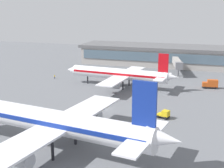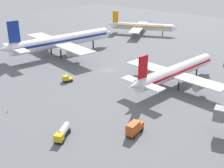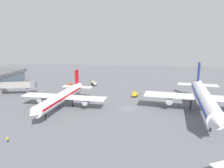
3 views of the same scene
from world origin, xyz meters
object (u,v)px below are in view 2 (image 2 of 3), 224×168
airplane_taxiing (141,27)px  airplane_distant (175,71)px  fuel_truck (62,132)px  safety_cone_mid_apron (7,112)px  airplane_at_gate (61,41)px  baggage_tug (67,79)px  ground_crew_worker (224,64)px  catering_truck (134,128)px

airplane_taxiing → airplane_distant: size_ratio=0.85×
airplane_taxiing → fuel_truck: bearing=-89.6°
safety_cone_mid_apron → airplane_at_gate: bearing=35.1°
airplane_at_gate → airplane_taxiing: bearing=5.9°
baggage_tug → ground_crew_worker: bearing=165.2°
airplane_at_gate → baggage_tug: 33.82m
airplane_at_gate → airplane_distant: (1.65, -56.11, -1.33)m
airplane_taxiing → catering_truck: 107.74m
airplane_taxiing → catering_truck: (-87.75, -62.44, -2.89)m
airplane_taxiing → airplane_at_gate: bearing=-118.7°
fuel_truck → ground_crew_worker: (75.28, -7.82, -0.54)m
airplane_distant → ground_crew_worker: (30.22, -4.65, -4.14)m
airplane_at_gate → catering_truck: 71.81m
ground_crew_worker → safety_cone_mid_apron: size_ratio=2.78×
catering_truck → baggage_tug: size_ratio=1.60×
airplane_at_gate → fuel_truck: size_ratio=8.91×
airplane_distant → safety_cone_mid_apron: (-47.07, 24.13, -4.69)m
airplane_distant → catering_truck: (-32.86, -8.40, -3.29)m
fuel_truck → baggage_tug: size_ratio=1.76×
airplane_distant → ground_crew_worker: airplane_distant is taller
airplane_taxiing → ground_crew_worker: (-24.67, -58.69, -3.74)m
baggage_tug → ground_crew_worker: size_ratio=2.18×
airplane_taxiing → ground_crew_worker: bearing=-49.4°
airplane_at_gate → catering_truck: (-31.21, -64.51, -4.62)m
ground_crew_worker → fuel_truck: bearing=118.8°
airplane_taxiing → catering_truck: size_ratio=6.63×
fuel_truck → baggage_tug: bearing=-161.9°
airplane_at_gate → airplane_distant: 56.15m
catering_truck → ground_crew_worker: size_ratio=3.48×
catering_truck → airplane_taxiing: bearing=27.6°
airplane_distant → safety_cone_mid_apron: bearing=157.7°
airplane_distant → baggage_tug: 36.66m
airplane_distant → baggage_tug: airplane_distant is taller
airplane_at_gate → ground_crew_worker: bearing=-54.3°
airplane_at_gate → ground_crew_worker: size_ratio=34.17×
airplane_distant → fuel_truck: 45.31m
airplane_taxiing → safety_cone_mid_apron: size_ratio=64.15×
fuel_truck → airplane_distant: bearing=145.8°
catering_truck → fuel_truck: bearing=128.7°
airplane_taxiing → ground_crew_worker: airplane_taxiing is taller
airplane_at_gate → fuel_truck: (-43.41, -52.94, -4.93)m
airplane_taxiing → safety_cone_mid_apron: 106.34m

